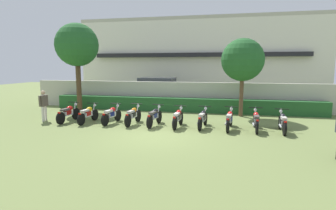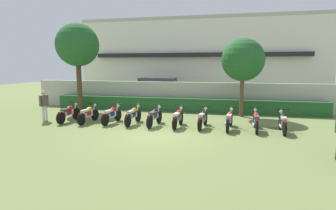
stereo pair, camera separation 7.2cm
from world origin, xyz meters
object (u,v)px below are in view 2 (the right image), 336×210
at_px(motorcycle_in_row_8, 256,120).
at_px(motorcycle_in_row_2, 112,115).
at_px(motorcycle_in_row_1, 88,114).
at_px(motorcycle_in_row_3, 133,115).
at_px(motorcycle_in_row_7, 230,119).
at_px(parked_car, 160,90).
at_px(tree_near_inspector, 77,45).
at_px(inspector_person, 44,103).
at_px(motorcycle_in_row_5, 178,118).
at_px(motorcycle_in_row_4, 154,116).
at_px(motorcycle_in_row_6, 203,118).
at_px(motorcycle_in_row_9, 283,122).
at_px(motorcycle_in_row_0, 69,113).
at_px(tree_far_side, 243,60).

bearing_deg(motorcycle_in_row_8, motorcycle_in_row_2, 91.52).
bearing_deg(motorcycle_in_row_2, motorcycle_in_row_1, 102.46).
height_order(motorcycle_in_row_3, motorcycle_in_row_7, same).
xyz_separation_m(parked_car, motorcycle_in_row_8, (6.53, -8.35, -0.49)).
height_order(tree_near_inspector, inspector_person, tree_near_inspector).
height_order(motorcycle_in_row_5, motorcycle_in_row_7, motorcycle_in_row_7).
xyz_separation_m(motorcycle_in_row_3, motorcycle_in_row_4, (1.09, -0.06, 0.00)).
bearing_deg(motorcycle_in_row_8, motorcycle_in_row_6, 90.95).
height_order(motorcycle_in_row_5, motorcycle_in_row_9, same).
bearing_deg(motorcycle_in_row_0, motorcycle_in_row_7, -86.64).
bearing_deg(motorcycle_in_row_2, motorcycle_in_row_6, -83.27).
relative_size(tree_near_inspector, motorcycle_in_row_9, 2.98).
relative_size(parked_car, motorcycle_in_row_5, 2.51).
bearing_deg(motorcycle_in_row_4, motorcycle_in_row_6, -83.04).
bearing_deg(parked_car, motorcycle_in_row_6, -60.85).
xyz_separation_m(tree_far_side, motorcycle_in_row_8, (0.51, -3.35, -2.67)).
bearing_deg(motorcycle_in_row_4, motorcycle_in_row_9, -85.15).
relative_size(motorcycle_in_row_2, motorcycle_in_row_7, 0.92).
bearing_deg(motorcycle_in_row_5, motorcycle_in_row_0, 93.31).
relative_size(motorcycle_in_row_3, motorcycle_in_row_5, 1.04).
distance_m(tree_far_side, motorcycle_in_row_5, 5.28).
distance_m(tree_near_inspector, motorcycle_in_row_2, 6.18).
height_order(motorcycle_in_row_0, motorcycle_in_row_8, motorcycle_in_row_0).
relative_size(motorcycle_in_row_1, motorcycle_in_row_3, 0.98).
xyz_separation_m(parked_car, motorcycle_in_row_6, (4.20, -8.33, -0.50)).
relative_size(motorcycle_in_row_1, motorcycle_in_row_9, 1.01).
bearing_deg(motorcycle_in_row_0, motorcycle_in_row_6, -86.11).
xyz_separation_m(motorcycle_in_row_1, motorcycle_in_row_8, (8.00, 0.14, 0.01)).
bearing_deg(motorcycle_in_row_9, motorcycle_in_row_2, 91.50).
height_order(parked_car, motorcycle_in_row_8, parked_car).
height_order(motorcycle_in_row_4, inspector_person, inspector_person).
bearing_deg(tree_near_inspector, parked_car, 51.40).
distance_m(motorcycle_in_row_4, motorcycle_in_row_5, 1.14).
relative_size(motorcycle_in_row_2, motorcycle_in_row_3, 0.95).
bearing_deg(motorcycle_in_row_7, motorcycle_in_row_6, 93.85).
distance_m(motorcycle_in_row_5, motorcycle_in_row_9, 4.54).
bearing_deg(motorcycle_in_row_8, tree_near_inspector, 73.64).
relative_size(motorcycle_in_row_3, motorcycle_in_row_8, 0.97).
bearing_deg(motorcycle_in_row_6, motorcycle_in_row_5, 102.90).
height_order(tree_near_inspector, motorcycle_in_row_2, tree_near_inspector).
bearing_deg(inspector_person, motorcycle_in_row_3, 2.89).
relative_size(parked_car, motorcycle_in_row_4, 2.41).
relative_size(tree_near_inspector, motorcycle_in_row_6, 2.97).
relative_size(tree_near_inspector, motorcycle_in_row_0, 2.87).
height_order(motorcycle_in_row_4, motorcycle_in_row_8, motorcycle_in_row_4).
relative_size(parked_car, motorcycle_in_row_0, 2.42).
height_order(tree_near_inspector, motorcycle_in_row_3, tree_near_inspector).
height_order(motorcycle_in_row_7, inspector_person, inspector_person).
distance_m(motorcycle_in_row_3, motorcycle_in_row_7, 4.56).
height_order(motorcycle_in_row_2, motorcycle_in_row_3, motorcycle_in_row_3).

